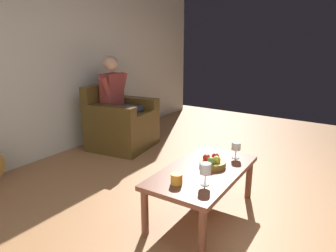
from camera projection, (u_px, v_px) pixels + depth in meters
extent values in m
plane|color=#AB754A|center=(263.00, 214.00, 2.75)|extent=(7.31, 7.31, 0.00)
cube|color=silver|center=(51.00, 60.00, 3.94)|extent=(6.49, 0.06, 2.50)
cube|color=#4F3C19|center=(123.00, 132.00, 4.42)|extent=(0.93, 0.90, 0.43)
cube|color=#4F3C19|center=(126.00, 115.00, 4.33)|extent=(0.59, 0.73, 0.10)
cube|color=#4F3C19|center=(134.00, 105.00, 4.62)|extent=(0.29, 0.79, 0.24)
cube|color=#4F3C19|center=(108.00, 114.00, 4.05)|extent=(0.29, 0.79, 0.24)
cube|color=#4F3C19|center=(103.00, 100.00, 4.43)|extent=(0.83, 0.25, 0.46)
cube|color=#963A36|center=(112.00, 92.00, 4.33)|extent=(0.37, 0.23, 0.52)
sphere|color=tan|center=(111.00, 64.00, 4.22)|extent=(0.21, 0.21, 0.21)
cylinder|color=#373850|center=(129.00, 109.00, 4.40)|extent=(0.19, 0.42, 0.13)
cylinder|color=#373850|center=(141.00, 129.00, 4.40)|extent=(0.13, 0.13, 0.53)
cylinder|color=#963A36|center=(123.00, 82.00, 4.46)|extent=(0.21, 0.12, 0.29)
cylinder|color=#373850|center=(121.00, 112.00, 4.23)|extent=(0.19, 0.42, 0.13)
cylinder|color=#373850|center=(134.00, 133.00, 4.22)|extent=(0.13, 0.13, 0.53)
cylinder|color=#963A36|center=(106.00, 86.00, 4.10)|extent=(0.21, 0.12, 0.29)
cube|color=brown|center=(203.00, 172.00, 2.65)|extent=(1.13, 0.64, 0.04)
cylinder|color=brown|center=(249.00, 179.00, 2.99)|extent=(0.06, 0.06, 0.39)
cylinder|color=brown|center=(202.00, 233.00, 2.16)|extent=(0.06, 0.06, 0.39)
cylinder|color=brown|center=(202.00, 168.00, 3.25)|extent=(0.06, 0.06, 0.39)
cylinder|color=brown|center=(145.00, 212.00, 2.43)|extent=(0.06, 0.06, 0.39)
cylinder|color=silver|center=(235.00, 158.00, 2.90)|extent=(0.07, 0.07, 0.01)
cylinder|color=silver|center=(236.00, 153.00, 2.89)|extent=(0.01, 0.01, 0.08)
cylinder|color=silver|center=(236.00, 146.00, 2.87)|extent=(0.09, 0.09, 0.07)
cylinder|color=#590C19|center=(236.00, 148.00, 2.88)|extent=(0.08, 0.08, 0.03)
cylinder|color=silver|center=(205.00, 184.00, 2.37)|extent=(0.07, 0.07, 0.01)
cylinder|color=silver|center=(205.00, 179.00, 2.36)|extent=(0.01, 0.01, 0.08)
cylinder|color=silver|center=(206.00, 169.00, 2.34)|extent=(0.09, 0.09, 0.08)
cylinder|color=#590C19|center=(205.00, 171.00, 2.34)|extent=(0.08, 0.08, 0.03)
cylinder|color=olive|center=(213.00, 164.00, 2.71)|extent=(0.23, 0.23, 0.05)
sphere|color=#729C40|center=(211.00, 161.00, 2.64)|extent=(0.07, 0.07, 0.07)
sphere|color=gold|center=(217.00, 160.00, 2.67)|extent=(0.07, 0.07, 0.07)
sphere|color=#B2201D|center=(215.00, 157.00, 2.74)|extent=(0.07, 0.07, 0.07)
sphere|color=red|center=(207.00, 158.00, 2.71)|extent=(0.07, 0.07, 0.07)
cylinder|color=gold|center=(177.00, 179.00, 2.37)|extent=(0.09, 0.09, 0.08)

